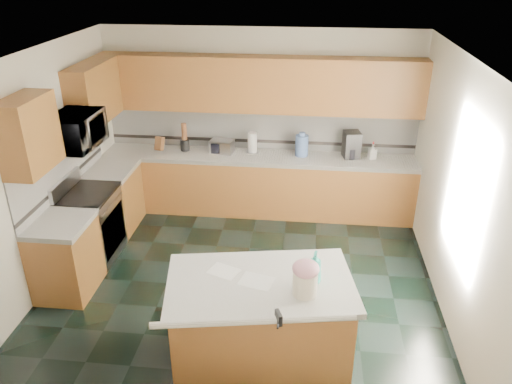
# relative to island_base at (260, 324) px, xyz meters

# --- Properties ---
(floor) EXTENTS (4.60, 4.60, 0.00)m
(floor) POSITION_rel_island_base_xyz_m (-0.35, 1.10, -0.43)
(floor) COLOR black
(floor) RESTS_ON ground
(ceiling) EXTENTS (4.60, 4.60, 0.00)m
(ceiling) POSITION_rel_island_base_xyz_m (-0.35, 1.10, 2.27)
(ceiling) COLOR white
(ceiling) RESTS_ON ground
(wall_back) EXTENTS (4.60, 0.04, 2.70)m
(wall_back) POSITION_rel_island_base_xyz_m (-0.35, 3.42, 0.92)
(wall_back) COLOR silver
(wall_back) RESTS_ON ground
(wall_front) EXTENTS (4.60, 0.04, 2.70)m
(wall_front) POSITION_rel_island_base_xyz_m (-0.35, -1.22, 0.92)
(wall_front) COLOR silver
(wall_front) RESTS_ON ground
(wall_left) EXTENTS (0.04, 4.60, 2.70)m
(wall_left) POSITION_rel_island_base_xyz_m (-2.67, 1.10, 0.92)
(wall_left) COLOR silver
(wall_left) RESTS_ON ground
(wall_right) EXTENTS (0.04, 4.60, 2.70)m
(wall_right) POSITION_rel_island_base_xyz_m (1.97, 1.10, 0.92)
(wall_right) COLOR silver
(wall_right) RESTS_ON ground
(back_base_cab) EXTENTS (4.60, 0.60, 0.86)m
(back_base_cab) POSITION_rel_island_base_xyz_m (-0.35, 3.10, 0.00)
(back_base_cab) COLOR #573816
(back_base_cab) RESTS_ON ground
(back_countertop) EXTENTS (4.60, 0.64, 0.06)m
(back_countertop) POSITION_rel_island_base_xyz_m (-0.35, 3.10, 0.46)
(back_countertop) COLOR white
(back_countertop) RESTS_ON back_base_cab
(back_upper_cab) EXTENTS (4.60, 0.33, 0.78)m
(back_upper_cab) POSITION_rel_island_base_xyz_m (-0.35, 3.23, 1.51)
(back_upper_cab) COLOR #573816
(back_upper_cab) RESTS_ON wall_back
(back_backsplash) EXTENTS (4.60, 0.02, 0.63)m
(back_backsplash) POSITION_rel_island_base_xyz_m (-0.35, 3.39, 0.81)
(back_backsplash) COLOR silver
(back_backsplash) RESTS_ON back_countertop
(back_accent_band) EXTENTS (4.60, 0.01, 0.05)m
(back_accent_band) POSITION_rel_island_base_xyz_m (-0.35, 3.38, 0.61)
(back_accent_band) COLOR black
(back_accent_band) RESTS_ON back_countertop
(left_base_cab_rear) EXTENTS (0.60, 0.82, 0.86)m
(left_base_cab_rear) POSITION_rel_island_base_xyz_m (-2.35, 2.39, 0.00)
(left_base_cab_rear) COLOR #573816
(left_base_cab_rear) RESTS_ON ground
(left_counter_rear) EXTENTS (0.64, 0.82, 0.06)m
(left_counter_rear) POSITION_rel_island_base_xyz_m (-2.35, 2.39, 0.46)
(left_counter_rear) COLOR white
(left_counter_rear) RESTS_ON left_base_cab_rear
(left_base_cab_front) EXTENTS (0.60, 0.72, 0.86)m
(left_base_cab_front) POSITION_rel_island_base_xyz_m (-2.35, 0.86, 0.00)
(left_base_cab_front) COLOR #573816
(left_base_cab_front) RESTS_ON ground
(left_counter_front) EXTENTS (0.64, 0.72, 0.06)m
(left_counter_front) POSITION_rel_island_base_xyz_m (-2.35, 0.86, 0.46)
(left_counter_front) COLOR white
(left_counter_front) RESTS_ON left_base_cab_front
(left_backsplash) EXTENTS (0.02, 2.30, 0.63)m
(left_backsplash) POSITION_rel_island_base_xyz_m (-2.64, 1.65, 0.81)
(left_backsplash) COLOR silver
(left_backsplash) RESTS_ON wall_left
(left_accent_band) EXTENTS (0.01, 2.30, 0.05)m
(left_accent_band) POSITION_rel_island_base_xyz_m (-2.63, 1.65, 0.61)
(left_accent_band) COLOR black
(left_accent_band) RESTS_ON wall_left
(left_upper_cab_rear) EXTENTS (0.33, 1.09, 0.78)m
(left_upper_cab_rear) POSITION_rel_island_base_xyz_m (-2.49, 2.52, 1.51)
(left_upper_cab_rear) COLOR #573816
(left_upper_cab_rear) RESTS_ON wall_left
(left_upper_cab_front) EXTENTS (0.33, 0.72, 0.78)m
(left_upper_cab_front) POSITION_rel_island_base_xyz_m (-2.49, 0.86, 1.51)
(left_upper_cab_front) COLOR #573816
(left_upper_cab_front) RESTS_ON wall_left
(range_body) EXTENTS (0.60, 0.76, 0.88)m
(range_body) POSITION_rel_island_base_xyz_m (-2.35, 1.60, 0.01)
(range_body) COLOR #B7B7BC
(range_body) RESTS_ON ground
(range_oven_door) EXTENTS (0.02, 0.68, 0.55)m
(range_oven_door) POSITION_rel_island_base_xyz_m (-2.06, 1.60, -0.03)
(range_oven_door) COLOR black
(range_oven_door) RESTS_ON range_body
(range_cooktop) EXTENTS (0.62, 0.78, 0.04)m
(range_cooktop) POSITION_rel_island_base_xyz_m (-2.35, 1.60, 0.47)
(range_cooktop) COLOR black
(range_cooktop) RESTS_ON range_body
(range_handle) EXTENTS (0.02, 0.66, 0.02)m
(range_handle) POSITION_rel_island_base_xyz_m (-2.03, 1.60, 0.35)
(range_handle) COLOR #B7B7BC
(range_handle) RESTS_ON range_body
(range_backguard) EXTENTS (0.06, 0.76, 0.18)m
(range_backguard) POSITION_rel_island_base_xyz_m (-2.61, 1.60, 0.59)
(range_backguard) COLOR #B7B7BC
(range_backguard) RESTS_ON range_body
(microwave) EXTENTS (0.50, 0.73, 0.41)m
(microwave) POSITION_rel_island_base_xyz_m (-2.35, 1.60, 1.30)
(microwave) COLOR #B7B7BC
(microwave) RESTS_ON wall_left
(island_base) EXTENTS (1.74, 1.18, 0.86)m
(island_base) POSITION_rel_island_base_xyz_m (0.00, 0.00, 0.00)
(island_base) COLOR #573816
(island_base) RESTS_ON ground
(island_top) EXTENTS (1.86, 1.30, 0.06)m
(island_top) POSITION_rel_island_base_xyz_m (-0.00, 0.00, 0.46)
(island_top) COLOR white
(island_top) RESTS_ON island_base
(island_bullnose) EXTENTS (1.69, 0.35, 0.06)m
(island_bullnose) POSITION_rel_island_base_xyz_m (0.00, -0.51, 0.46)
(island_bullnose) COLOR white
(island_bullnose) RESTS_ON island_base
(treat_jar) EXTENTS (0.26, 0.26, 0.23)m
(treat_jar) POSITION_rel_island_base_xyz_m (0.40, -0.13, 0.60)
(treat_jar) COLOR silver
(treat_jar) RESTS_ON island_top
(treat_jar_lid) EXTENTS (0.24, 0.24, 0.15)m
(treat_jar_lid) POSITION_rel_island_base_xyz_m (0.40, -0.13, 0.75)
(treat_jar_lid) COLOR pink
(treat_jar_lid) RESTS_ON treat_jar
(treat_jar_knob) EXTENTS (0.08, 0.03, 0.03)m
(treat_jar_knob) POSITION_rel_island_base_xyz_m (0.40, -0.13, 0.80)
(treat_jar_knob) COLOR tan
(treat_jar_knob) RESTS_ON treat_jar_lid
(treat_jar_knob_end_l) EXTENTS (0.04, 0.04, 0.04)m
(treat_jar_knob_end_l) POSITION_rel_island_base_xyz_m (0.37, -0.13, 0.80)
(treat_jar_knob_end_l) COLOR tan
(treat_jar_knob_end_l) RESTS_ON treat_jar_lid
(treat_jar_knob_end_r) EXTENTS (0.04, 0.04, 0.04)m
(treat_jar_knob_end_r) POSITION_rel_island_base_xyz_m (0.44, -0.13, 0.80)
(treat_jar_knob_end_r) COLOR tan
(treat_jar_knob_end_r) RESTS_ON treat_jar_lid
(soap_bottle_island) EXTENTS (0.15, 0.15, 0.32)m
(soap_bottle_island) POSITION_rel_island_base_xyz_m (0.49, 0.05, 0.65)
(soap_bottle_island) COLOR teal
(soap_bottle_island) RESTS_ON island_top
(paper_sheet_a) EXTENTS (0.35, 0.29, 0.00)m
(paper_sheet_a) POSITION_rel_island_base_xyz_m (-0.04, 0.00, 0.49)
(paper_sheet_a) COLOR white
(paper_sheet_a) RESTS_ON island_top
(paper_sheet_b) EXTENTS (0.33, 0.29, 0.00)m
(paper_sheet_b) POSITION_rel_island_base_xyz_m (-0.36, 0.12, 0.49)
(paper_sheet_b) COLOR white
(paper_sheet_b) RESTS_ON island_top
(clamp_body) EXTENTS (0.07, 0.12, 0.10)m
(clamp_body) POSITION_rel_island_base_xyz_m (0.20, -0.49, 0.50)
(clamp_body) COLOR black
(clamp_body) RESTS_ON island_top
(clamp_handle) EXTENTS (0.02, 0.08, 0.02)m
(clamp_handle) POSITION_rel_island_base_xyz_m (0.20, -0.56, 0.48)
(clamp_handle) COLOR black
(clamp_handle) RESTS_ON island_top
(knife_block) EXTENTS (0.15, 0.18, 0.22)m
(knife_block) POSITION_rel_island_base_xyz_m (-1.85, 3.15, 0.59)
(knife_block) COLOR #472814
(knife_block) RESTS_ON back_countertop
(utensil_crock) EXTENTS (0.14, 0.14, 0.17)m
(utensil_crock) POSITION_rel_island_base_xyz_m (-1.47, 3.18, 0.58)
(utensil_crock) COLOR black
(utensil_crock) RESTS_ON back_countertop
(utensil_bundle) EXTENTS (0.08, 0.08, 0.25)m
(utensil_bundle) POSITION_rel_island_base_xyz_m (-1.47, 3.18, 0.79)
(utensil_bundle) COLOR #472814
(utensil_bundle) RESTS_ON utensil_crock
(toaster_oven) EXTENTS (0.37, 0.28, 0.19)m
(toaster_oven) POSITION_rel_island_base_xyz_m (-0.90, 3.15, 0.59)
(toaster_oven) COLOR #B7B7BC
(toaster_oven) RESTS_ON back_countertop
(toaster_oven_door) EXTENTS (0.29, 0.01, 0.15)m
(toaster_oven_door) POSITION_rel_island_base_xyz_m (-0.90, 3.04, 0.59)
(toaster_oven_door) COLOR black
(toaster_oven_door) RESTS_ON toaster_oven
(paper_towel) EXTENTS (0.14, 0.14, 0.31)m
(paper_towel) POSITION_rel_island_base_xyz_m (-0.45, 3.20, 0.64)
(paper_towel) COLOR white
(paper_towel) RESTS_ON back_countertop
(paper_towel_base) EXTENTS (0.21, 0.21, 0.01)m
(paper_towel_base) POSITION_rel_island_base_xyz_m (-0.45, 3.20, 0.50)
(paper_towel_base) COLOR #B7B7BC
(paper_towel_base) RESTS_ON back_countertop
(water_jug) EXTENTS (0.19, 0.19, 0.31)m
(water_jug) POSITION_rel_island_base_xyz_m (0.28, 3.16, 0.65)
(water_jug) COLOR #5575B4
(water_jug) RESTS_ON back_countertop
(water_jug_neck) EXTENTS (0.09, 0.09, 0.04)m
(water_jug_neck) POSITION_rel_island_base_xyz_m (0.28, 3.16, 0.82)
(water_jug_neck) COLOR #5575B4
(water_jug_neck) RESTS_ON water_jug
(coffee_maker) EXTENTS (0.27, 0.29, 0.38)m
(coffee_maker) POSITION_rel_island_base_xyz_m (1.00, 3.18, 0.68)
(coffee_maker) COLOR black
(coffee_maker) RESTS_ON back_countertop
(coffee_carafe) EXTENTS (0.16, 0.16, 0.16)m
(coffee_carafe) POSITION_rel_island_base_xyz_m (1.00, 3.12, 0.57)
(coffee_carafe) COLOR black
(coffee_carafe) RESTS_ON back_countertop
(soap_bottle_back) EXTENTS (0.13, 0.13, 0.23)m
(soap_bottle_back) POSITION_rel_island_base_xyz_m (1.30, 3.15, 0.60)
(soap_bottle_back) COLOR white
(soap_bottle_back) RESTS_ON back_countertop
(soap_back_cap) EXTENTS (0.02, 0.02, 0.03)m
(soap_back_cap) POSITION_rel_island_base_xyz_m (1.30, 3.15, 0.73)
(soap_back_cap) COLOR red
(soap_back_cap) RESTS_ON soap_bottle_back
(window_light_proxy) EXTENTS (0.02, 1.40, 1.10)m
(window_light_proxy) POSITION_rel_island_base_xyz_m (1.94, 0.90, 1.07)
(window_light_proxy) COLOR white
(window_light_proxy) RESTS_ON wall_right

